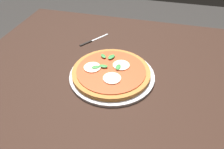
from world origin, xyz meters
TOP-DOWN VIEW (x-y plane):
  - dining_table at (0.00, 0.00)m, footprint 1.60×1.14m
  - serving_tray at (0.12, 0.02)m, footprint 0.37×0.37m
  - pizza at (0.12, 0.02)m, footprint 0.34×0.34m
  - knife at (0.30, -0.23)m, footprint 0.12×0.17m

SIDE VIEW (x-z plane):
  - dining_table at x=0.00m, z-range 0.30..1.07m
  - knife at x=0.30m, z-range 0.77..0.78m
  - serving_tray at x=0.12m, z-range 0.77..0.78m
  - pizza at x=0.12m, z-range 0.78..0.81m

